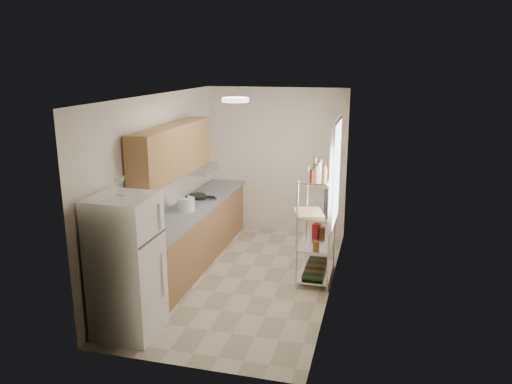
% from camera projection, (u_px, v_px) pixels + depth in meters
% --- Properties ---
extents(room, '(2.52, 4.42, 2.62)m').
position_uv_depth(room, '(243.00, 192.00, 6.85)').
color(room, beige).
rests_on(room, ground).
extents(counter_run, '(0.63, 3.51, 0.90)m').
position_uv_depth(counter_run, '(194.00, 234.00, 7.70)').
color(counter_run, '#9D7443').
rests_on(counter_run, ground).
extents(upper_cabinets, '(0.33, 2.20, 0.72)m').
position_uv_depth(upper_cabinets, '(173.00, 150.00, 7.07)').
color(upper_cabinets, '#9D7443').
rests_on(upper_cabinets, room).
extents(range_hood, '(0.50, 0.60, 0.12)m').
position_uv_depth(range_hood, '(197.00, 168.00, 7.91)').
color(range_hood, '#B7BABC').
rests_on(range_hood, room).
extents(window, '(0.06, 1.00, 1.46)m').
position_uv_depth(window, '(335.00, 173.00, 6.82)').
color(window, white).
rests_on(window, room).
extents(bakers_rack, '(0.45, 0.90, 1.73)m').
position_uv_depth(bakers_rack, '(318.00, 204.00, 6.94)').
color(bakers_rack, silver).
rests_on(bakers_rack, ground).
extents(ceiling_dome, '(0.34, 0.34, 0.05)m').
position_uv_depth(ceiling_dome, '(235.00, 100.00, 6.25)').
color(ceiling_dome, white).
rests_on(ceiling_dome, room).
extents(refrigerator, '(0.67, 0.67, 1.63)m').
position_uv_depth(refrigerator, '(127.00, 266.00, 5.59)').
color(refrigerator, white).
rests_on(refrigerator, ground).
extents(wine_glass_a, '(0.07, 0.07, 0.20)m').
position_uv_depth(wine_glass_a, '(117.00, 187.00, 5.39)').
color(wine_glass_a, silver).
rests_on(wine_glass_a, refrigerator).
extents(wine_glass_b, '(0.08, 0.08, 0.21)m').
position_uv_depth(wine_glass_b, '(122.00, 187.00, 5.35)').
color(wine_glass_b, silver).
rests_on(wine_glass_b, refrigerator).
extents(rice_cooker, '(0.24, 0.24, 0.20)m').
position_uv_depth(rice_cooker, '(186.00, 204.00, 7.33)').
color(rice_cooker, white).
rests_on(rice_cooker, counter_run).
extents(frying_pan_large, '(0.26, 0.26, 0.05)m').
position_uv_depth(frying_pan_large, '(198.00, 196.00, 8.08)').
color(frying_pan_large, black).
rests_on(frying_pan_large, counter_run).
extents(frying_pan_small, '(0.23, 0.23, 0.05)m').
position_uv_depth(frying_pan_small, '(200.00, 197.00, 7.98)').
color(frying_pan_small, black).
rests_on(frying_pan_small, counter_run).
extents(cutting_board, '(0.50, 0.57, 0.03)m').
position_uv_depth(cutting_board, '(309.00, 213.00, 6.82)').
color(cutting_board, tan).
rests_on(cutting_board, bakers_rack).
extents(espresso_machine, '(0.17, 0.25, 0.29)m').
position_uv_depth(espresso_machine, '(331.00, 196.00, 7.19)').
color(espresso_machine, black).
rests_on(espresso_machine, bakers_rack).
extents(storage_bag, '(0.12, 0.15, 0.15)m').
position_uv_depth(storage_bag, '(316.00, 229.00, 7.39)').
color(storage_bag, maroon).
rests_on(storage_bag, bakers_rack).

